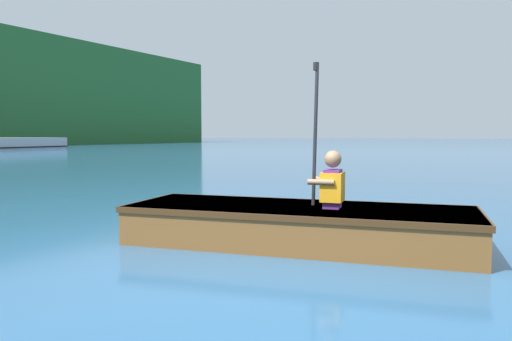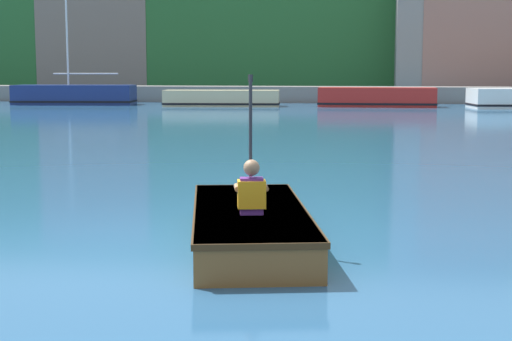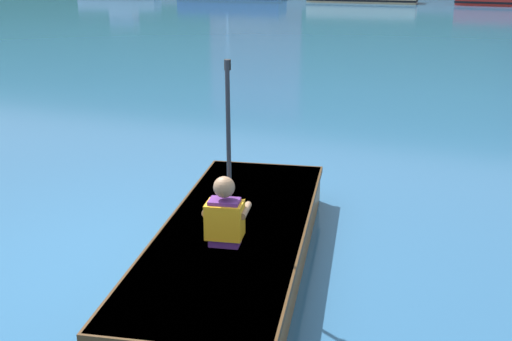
% 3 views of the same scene
% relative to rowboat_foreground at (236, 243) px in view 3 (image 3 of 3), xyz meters
% --- Properties ---
extents(ground_plane, '(300.00, 300.00, 0.00)m').
position_rel_rowboat_foreground_xyz_m(ground_plane, '(-0.95, -0.27, -0.23)').
color(ground_plane, '#28567F').
extents(rowboat_foreground, '(1.90, 3.72, 0.40)m').
position_rel_rowboat_foreground_xyz_m(rowboat_foreground, '(0.00, 0.00, 0.00)').
color(rowboat_foreground, brown).
rests_on(rowboat_foreground, ground).
extents(person_paddler, '(0.40, 0.38, 1.45)m').
position_rel_rowboat_foreground_xyz_m(person_paddler, '(0.08, -0.38, 0.44)').
color(person_paddler, '#592672').
rests_on(person_paddler, rowboat_foreground).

